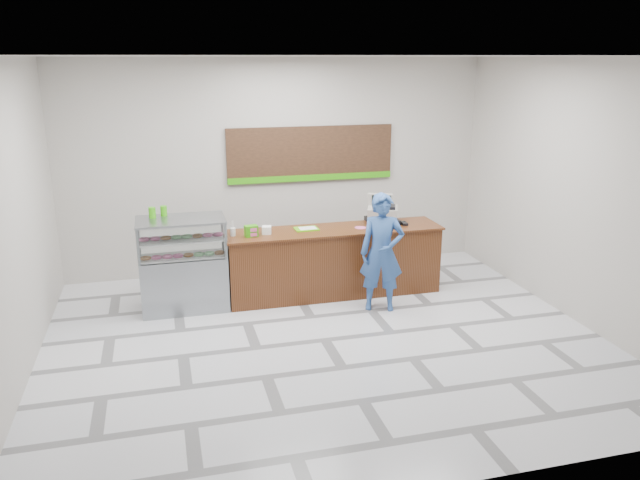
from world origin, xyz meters
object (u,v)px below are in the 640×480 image
object	(u,v)px
sales_counter	(334,262)
serving_tray	(307,229)
cash_register	(382,212)
display_case	(183,263)
customer	(382,252)

from	to	relation	value
sales_counter	serving_tray	xyz separation A→B (m)	(-0.40, 0.08, 0.52)
sales_counter	cash_register	bearing A→B (deg)	12.54
display_case	cash_register	distance (m)	3.10
sales_counter	cash_register	xyz separation A→B (m)	(0.83, 0.18, 0.67)
serving_tray	customer	world-z (taller)	customer
serving_tray	customer	bearing A→B (deg)	-44.16
cash_register	customer	size ratio (longest dim) A/B	0.36
display_case	serving_tray	distance (m)	1.86
sales_counter	display_case	distance (m)	2.23
display_case	customer	size ratio (longest dim) A/B	0.79
sales_counter	display_case	size ratio (longest dim) A/B	2.45
display_case	cash_register	world-z (taller)	cash_register
serving_tray	display_case	bearing A→B (deg)	-179.91
display_case	customer	world-z (taller)	customer
sales_counter	cash_register	distance (m)	1.08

